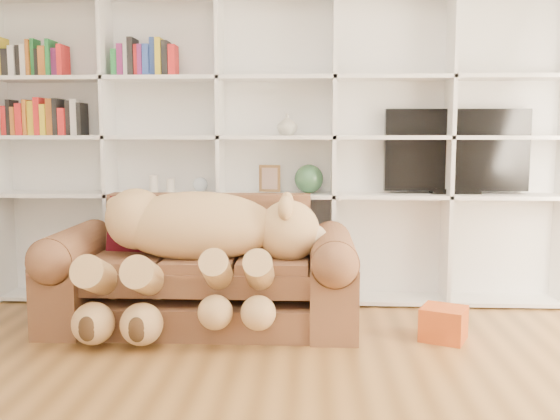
# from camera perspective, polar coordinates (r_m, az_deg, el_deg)

# --- Properties ---
(wall_back) EXTENTS (5.00, 0.02, 2.70)m
(wall_back) POSITION_cam_1_polar(r_m,az_deg,el_deg) (5.05, -0.17, 7.25)
(wall_back) COLOR white
(wall_back) RESTS_ON floor
(bookshelf) EXTENTS (4.43, 0.35, 2.40)m
(bookshelf) POSITION_cam_1_polar(r_m,az_deg,el_deg) (4.93, -3.06, 6.73)
(bookshelf) COLOR white
(bookshelf) RESTS_ON floor
(sofa) EXTENTS (2.11, 0.91, 0.89)m
(sofa) POSITION_cam_1_polar(r_m,az_deg,el_deg) (4.42, -7.01, -6.07)
(sofa) COLOR brown
(sofa) RESTS_ON floor
(teddy_bear) EXTENTS (1.60, 0.87, 0.93)m
(teddy_bear) POSITION_cam_1_polar(r_m,az_deg,el_deg) (4.20, -7.68, -2.83)
(teddy_bear) COLOR tan
(teddy_bear) RESTS_ON sofa
(throw_pillow) EXTENTS (0.45, 0.29, 0.44)m
(throw_pillow) POSITION_cam_1_polar(r_m,az_deg,el_deg) (4.61, -12.77, -1.50)
(throw_pillow) COLOR #550E1B
(throw_pillow) RESTS_ON sofa
(gift_box) EXTENTS (0.35, 0.34, 0.22)m
(gift_box) POSITION_cam_1_polar(r_m,az_deg,el_deg) (4.24, 14.72, -10.01)
(gift_box) COLOR #BC4B19
(gift_box) RESTS_ON floor
(tv) EXTENTS (1.10, 0.18, 0.65)m
(tv) POSITION_cam_1_polar(r_m,az_deg,el_deg) (5.03, 15.81, 5.13)
(tv) COLOR black
(tv) RESTS_ON bookshelf
(picture_frame) EXTENTS (0.17, 0.06, 0.21)m
(picture_frame) POSITION_cam_1_polar(r_m,az_deg,el_deg) (4.88, -0.95, 2.91)
(picture_frame) COLOR brown
(picture_frame) RESTS_ON bookshelf
(green_vase) EXTENTS (0.23, 0.23, 0.23)m
(green_vase) POSITION_cam_1_polar(r_m,az_deg,el_deg) (4.87, 2.66, 2.86)
(green_vase) COLOR #2B5434
(green_vase) RESTS_ON bookshelf
(figurine_tall) EXTENTS (0.08, 0.08, 0.14)m
(figurine_tall) POSITION_cam_1_polar(r_m,az_deg,el_deg) (5.02, -11.47, 2.37)
(figurine_tall) COLOR silver
(figurine_tall) RESTS_ON bookshelf
(figurine_short) EXTENTS (0.07, 0.07, 0.11)m
(figurine_short) POSITION_cam_1_polar(r_m,az_deg,el_deg) (4.99, -9.96, 2.22)
(figurine_short) COLOR silver
(figurine_short) RESTS_ON bookshelf
(snow_globe) EXTENTS (0.12, 0.12, 0.12)m
(snow_globe) POSITION_cam_1_polar(r_m,az_deg,el_deg) (4.95, -7.31, 2.32)
(snow_globe) COLOR silver
(snow_globe) RESTS_ON bookshelf
(shelf_vase) EXTENTS (0.18, 0.18, 0.17)m
(shelf_vase) POSITION_cam_1_polar(r_m,az_deg,el_deg) (4.86, 0.67, 7.82)
(shelf_vase) COLOR beige
(shelf_vase) RESTS_ON bookshelf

